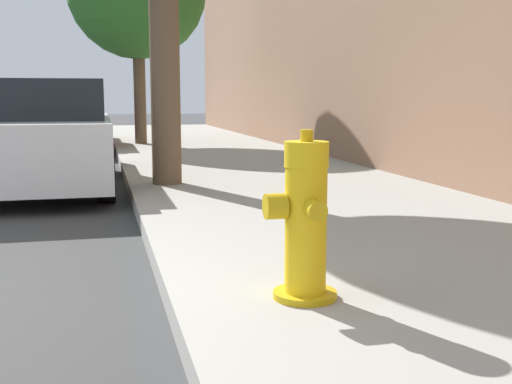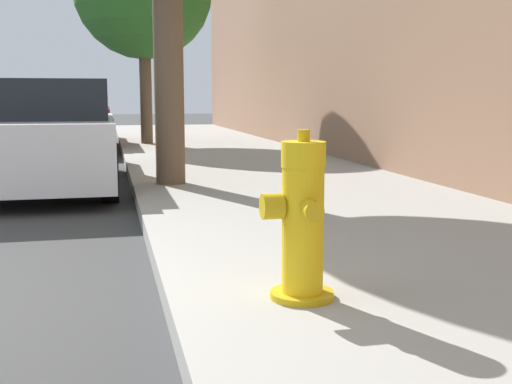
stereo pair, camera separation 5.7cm
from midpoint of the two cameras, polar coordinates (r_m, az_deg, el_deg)
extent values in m
cube|color=#99968E|center=(4.08, 17.07, -7.57)|extent=(3.50, 40.00, 0.15)
cylinder|color=#C39C11|center=(3.36, 3.87, -9.07)|extent=(0.33, 0.33, 0.04)
cylinder|color=yellow|center=(3.27, 3.93, -3.39)|extent=(0.21, 0.21, 0.64)
cylinder|color=yellow|center=(3.21, 4.00, 3.37)|extent=(0.22, 0.22, 0.13)
cylinder|color=#C39C11|center=(3.20, 4.02, 5.03)|extent=(0.06, 0.06, 0.06)
cylinder|color=#C39C11|center=(3.10, 4.80, -1.61)|extent=(0.10, 0.09, 0.10)
cylinder|color=#C39C11|center=(3.39, 3.18, -0.74)|extent=(0.10, 0.09, 0.10)
cylinder|color=#C39C11|center=(3.20, 1.23, -1.28)|extent=(0.11, 0.13, 0.13)
cube|color=silver|center=(8.63, -18.70, 3.86)|extent=(1.70, 4.16, 0.72)
cube|color=black|center=(8.45, -18.99, 7.78)|extent=(1.57, 2.29, 0.46)
cylinder|color=black|center=(9.91, -13.58, 3.38)|extent=(0.20, 0.67, 0.67)
cylinder|color=black|center=(7.34, -13.45, 1.66)|extent=(0.20, 0.67, 0.67)
cube|color=maroon|center=(14.82, -16.95, 5.76)|extent=(1.77, 4.32, 0.73)
cube|color=black|center=(14.63, -17.09, 8.27)|extent=(1.63, 2.37, 0.57)
cylinder|color=black|center=(16.22, -19.52, 5.14)|extent=(0.20, 0.72, 0.72)
cylinder|color=black|center=(16.14, -13.81, 5.37)|extent=(0.20, 0.72, 0.72)
cylinder|color=black|center=(13.56, -20.61, 4.51)|extent=(0.20, 0.72, 0.72)
cylinder|color=black|center=(13.47, -13.78, 4.79)|extent=(0.20, 0.72, 0.72)
cylinder|color=brown|center=(7.65, -8.33, 11.70)|extent=(0.35, 0.35, 2.93)
cylinder|color=brown|center=(14.32, -10.41, 8.93)|extent=(0.26, 0.26, 2.33)
camera|label=1|loc=(0.03, -90.37, -0.06)|focal=45.00mm
camera|label=2|loc=(0.03, 89.63, 0.06)|focal=45.00mm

